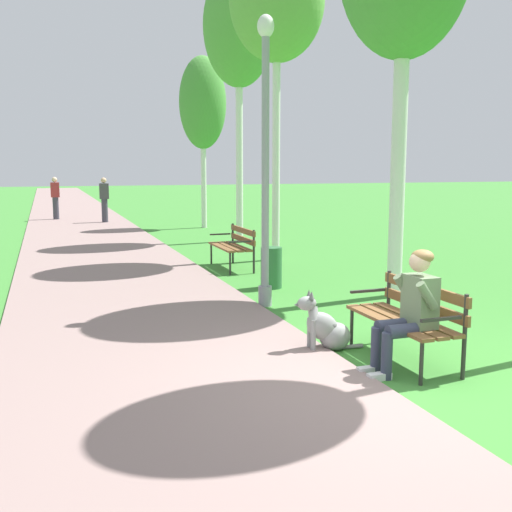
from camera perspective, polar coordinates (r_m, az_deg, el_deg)
ground_plane at (r=6.00m, az=13.18°, el=-11.87°), size 120.00×120.00×0.00m
paved_path at (r=28.82m, az=-17.00°, el=4.08°), size 3.54×60.00×0.04m
park_bench_near at (r=6.63m, az=14.21°, el=-5.31°), size 0.55×1.50×0.85m
park_bench_mid at (r=12.21m, az=-2.07°, el=1.20°), size 0.55×1.50×0.85m
person_seated_on_near_bench at (r=6.21m, az=14.39°, el=-4.66°), size 0.74×0.49×1.25m
dog_grey at (r=6.87m, az=6.67°, el=-6.81°), size 0.83×0.31×0.71m
lamp_post_near at (r=8.78m, az=0.89°, el=9.07°), size 0.24×0.24×4.16m
birch_tree_third at (r=13.69m, az=1.99°, el=22.96°), size 2.03×1.93×6.81m
birch_tree_fourth at (r=17.07m, az=-1.63°, el=20.70°), size 1.92×1.70×7.30m
birch_tree_fifth at (r=20.45m, az=-5.06°, el=14.14°), size 1.56×1.35×5.62m
litter_bin at (r=10.27m, az=1.46°, el=-1.11°), size 0.36×0.36×0.70m
pedestrian_distant at (r=22.55m, az=-14.15°, el=5.15°), size 0.32×0.22×1.65m
pedestrian_further_distant at (r=24.33m, az=-18.44°, el=5.20°), size 0.32×0.22×1.65m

